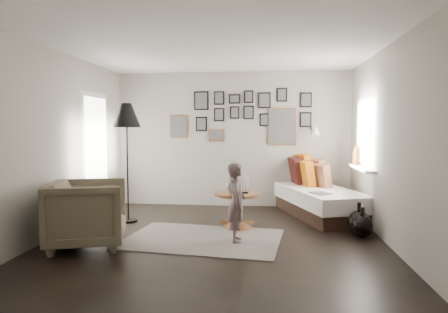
# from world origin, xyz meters

# --- Properties ---
(ground) EXTENTS (4.80, 4.80, 0.00)m
(ground) POSITION_xyz_m (0.00, 0.00, 0.00)
(ground) COLOR black
(ground) RESTS_ON ground
(wall_back) EXTENTS (4.50, 0.00, 4.50)m
(wall_back) POSITION_xyz_m (0.00, 2.40, 1.30)
(wall_back) COLOR gray
(wall_back) RESTS_ON ground
(wall_front) EXTENTS (4.50, 0.00, 4.50)m
(wall_front) POSITION_xyz_m (0.00, -2.40, 1.30)
(wall_front) COLOR gray
(wall_front) RESTS_ON ground
(wall_left) EXTENTS (0.00, 4.80, 4.80)m
(wall_left) POSITION_xyz_m (-2.25, 0.00, 1.30)
(wall_left) COLOR gray
(wall_left) RESTS_ON ground
(wall_right) EXTENTS (0.00, 4.80, 4.80)m
(wall_right) POSITION_xyz_m (2.25, 0.00, 1.30)
(wall_right) COLOR gray
(wall_right) RESTS_ON ground
(ceiling) EXTENTS (4.80, 4.80, 0.00)m
(ceiling) POSITION_xyz_m (0.00, 0.00, 2.60)
(ceiling) COLOR white
(ceiling) RESTS_ON wall_back
(door_left) EXTENTS (0.00, 2.14, 2.14)m
(door_left) POSITION_xyz_m (-2.23, 1.20, 1.05)
(door_left) COLOR white
(door_left) RESTS_ON wall_left
(window_right) EXTENTS (0.15, 1.32, 1.30)m
(window_right) POSITION_xyz_m (2.18, 1.34, 0.93)
(window_right) COLOR white
(window_right) RESTS_ON wall_right
(gallery_wall) EXTENTS (2.74, 0.03, 1.08)m
(gallery_wall) POSITION_xyz_m (0.29, 2.38, 1.74)
(gallery_wall) COLOR brown
(gallery_wall) RESTS_ON wall_back
(wall_sconce) EXTENTS (0.18, 0.36, 0.16)m
(wall_sconce) POSITION_xyz_m (1.55, 2.13, 1.46)
(wall_sconce) COLOR white
(wall_sconce) RESTS_ON wall_back
(rug) EXTENTS (2.24, 1.69, 0.01)m
(rug) POSITION_xyz_m (-0.18, -0.02, 0.01)
(rug) COLOR #B5AA9F
(rug) RESTS_ON ground
(pedestal_table) EXTENTS (0.69, 0.69, 0.54)m
(pedestal_table) POSITION_xyz_m (0.24, 0.65, 0.25)
(pedestal_table) COLOR brown
(pedestal_table) RESTS_ON ground
(vase) EXTENTS (0.20, 0.20, 0.49)m
(vase) POSITION_xyz_m (0.16, 0.67, 0.69)
(vase) COLOR black
(vase) RESTS_ON pedestal_table
(candles) EXTENTS (0.12, 0.12, 0.26)m
(candles) POSITION_xyz_m (0.35, 0.65, 0.66)
(candles) COLOR black
(candles) RESTS_ON pedestal_table
(daybed) EXTENTS (1.54, 2.29, 1.05)m
(daybed) POSITION_xyz_m (1.58, 1.72, 0.33)
(daybed) COLOR black
(daybed) RESTS_ON ground
(magazine_on_daybed) EXTENTS (0.36, 0.39, 0.02)m
(magazine_on_daybed) POSITION_xyz_m (1.53, 1.06, 0.49)
(magazine_on_daybed) COLOR black
(magazine_on_daybed) RESTS_ON daybed
(armchair) EXTENTS (1.17, 1.15, 0.85)m
(armchair) POSITION_xyz_m (-1.60, -0.51, 0.43)
(armchair) COLOR brown
(armchair) RESTS_ON ground
(armchair_cushion) EXTENTS (0.48, 0.49, 0.18)m
(armchair_cushion) POSITION_xyz_m (-1.57, -0.46, 0.48)
(armchair_cushion) COLOR white
(armchair_cushion) RESTS_ON armchair
(floor_lamp) EXTENTS (0.45, 0.45, 1.91)m
(floor_lamp) POSITION_xyz_m (-1.56, 0.87, 1.65)
(floor_lamp) COLOR black
(floor_lamp) RESTS_ON ground
(magazine_basket) EXTENTS (0.41, 0.41, 0.45)m
(magazine_basket) POSITION_xyz_m (-1.97, -0.34, 0.22)
(magazine_basket) COLOR black
(magazine_basket) RESTS_ON ground
(demijohn_large) EXTENTS (0.31, 0.31, 0.47)m
(demijohn_large) POSITION_xyz_m (1.98, 0.40, 0.18)
(demijohn_large) COLOR black
(demijohn_large) RESTS_ON ground
(demijohn_small) EXTENTS (0.28, 0.28, 0.43)m
(demijohn_small) POSITION_xyz_m (2.00, 0.28, 0.16)
(demijohn_small) COLOR black
(demijohn_small) RESTS_ON ground
(child) EXTENTS (0.30, 0.41, 1.06)m
(child) POSITION_xyz_m (0.28, -0.10, 0.53)
(child) COLOR brown
(child) RESTS_ON ground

